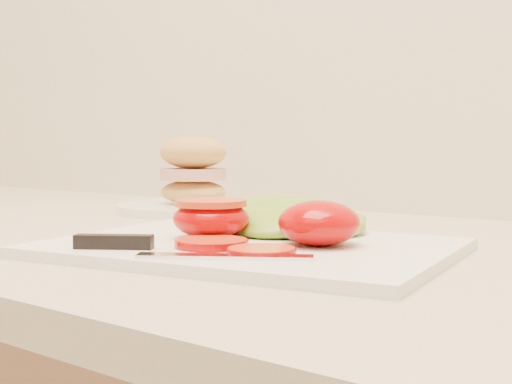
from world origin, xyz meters
The scene contains 9 objects.
cutting_board centered at (-0.59, 1.59, 0.94)m, with size 0.35×0.25×0.01m, color white.
tomato_half_dome centered at (-0.53, 1.61, 0.96)m, with size 0.07×0.07×0.04m, color #B60400.
tomato_half_cut centered at (-0.64, 1.59, 0.96)m, with size 0.07×0.07×0.04m.
tomato_slice_0 centered at (-0.60, 1.55, 0.94)m, with size 0.06×0.06×0.01m, color #D84D26.
tomato_slice_1 centered at (-0.54, 1.54, 0.94)m, with size 0.05×0.05×0.01m, color #D84D26.
lettuce_leaf_0 centered at (-0.62, 1.66, 0.96)m, with size 0.17×0.11×0.03m, color #8BC032.
lettuce_leaf_1 centered at (-0.58, 1.67, 0.95)m, with size 0.11×0.08×0.02m, color #8BC032.
knife centered at (-0.61, 1.50, 0.94)m, with size 0.20×0.09×0.01m.
sandwich_plate centered at (-0.89, 1.83, 0.97)m, with size 0.22×0.22×0.11m.
Camera 1 is at (-0.19, 1.10, 1.03)m, focal length 50.00 mm.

